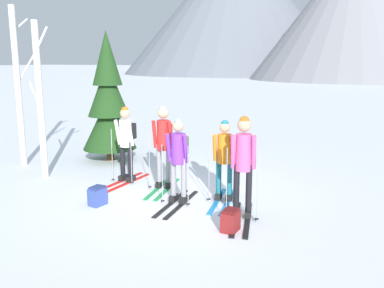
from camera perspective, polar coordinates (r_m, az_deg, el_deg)
The scene contains 12 objects.
ground_plane at distance 8.64m, azimuth -1.93°, elevation -7.34°, with size 400.00×400.00×0.00m, color white.
skier_in_white at distance 9.60m, azimuth -9.12°, elevation 0.61°, with size 0.61×1.70×1.77m.
skier_in_red at distance 9.01m, azimuth -3.95°, elevation 0.34°, with size 0.62×1.65×1.84m.
skier_in_purple at distance 8.07m, azimuth -1.87°, elevation -1.70°, with size 0.61×1.73×1.69m.
skier_in_orange at distance 8.23m, azimuth 4.52°, elevation -1.66°, with size 0.62×1.63×1.65m.
skier_in_pink at distance 7.32m, azimuth 7.12°, elevation -2.27°, with size 0.75×1.71×1.85m.
pine_tree_near at distance 11.69m, azimuth -11.51°, elevation 5.65°, with size 1.49×1.49×3.60m.
birch_tree_tall at distance 11.77m, azimuth -22.94°, elevation 7.40°, with size 0.34×0.78×4.17m.
birch_tree_slender at distance 10.33m, azimuth -20.32°, elevation 5.72°, with size 0.96×0.34×3.69m.
backpack_on_snow_front at distance 8.33m, azimuth -12.96°, elevation -7.03°, with size 0.28×0.35×0.38m.
backpack_on_snow_beside at distance 6.97m, azimuth 5.35°, elevation -10.49°, with size 0.26×0.33×0.38m.
mountain_ridge_distant at distance 83.87m, azimuth 16.97°, elevation 17.59°, with size 98.04×57.28×27.92m.
Camera 1 is at (3.81, -7.24, 2.79)m, focal length 38.50 mm.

